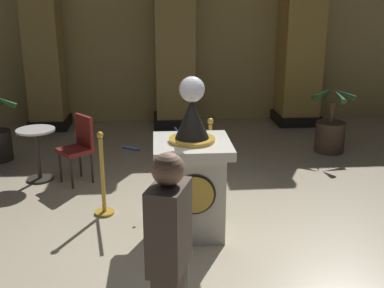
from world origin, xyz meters
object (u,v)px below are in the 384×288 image
at_px(stanchion_far, 103,186).
at_px(potted_palm_right, 330,132).
at_px(bystander_guest, 170,260).
at_px(stanchion_near, 210,169).
at_px(cafe_chair_red, 79,143).
at_px(pedestal_clock, 192,176).
at_px(cafe_table, 37,148).

bearing_deg(stanchion_far, potted_palm_right, 30.81).
xyz_separation_m(potted_palm_right, bystander_guest, (-2.87, -4.67, 0.51)).
distance_m(stanchion_near, cafe_chair_red, 1.90).
bearing_deg(cafe_chair_red, stanchion_far, -68.50).
distance_m(pedestal_clock, potted_palm_right, 3.74).
relative_size(pedestal_clock, potted_palm_right, 1.53).
bearing_deg(pedestal_clock, bystander_guest, -98.83).
bearing_deg(stanchion_far, cafe_chair_red, 111.50).
bearing_deg(stanchion_near, bystander_guest, -101.82).
height_order(potted_palm_right, cafe_chair_red, potted_palm_right).
bearing_deg(stanchion_near, cafe_chair_red, 159.61).
relative_size(pedestal_clock, cafe_table, 2.31).
xyz_separation_m(stanchion_near, cafe_chair_red, (-1.77, 0.66, 0.20)).
bearing_deg(stanchion_near, pedestal_clock, -107.57).
distance_m(pedestal_clock, cafe_table, 2.72).
bearing_deg(bystander_guest, cafe_chair_red, 107.65).
distance_m(stanchion_near, stanchion_far, 1.41).
bearing_deg(pedestal_clock, cafe_table, 139.74).
height_order(stanchion_near, cafe_table, stanchion_near).
relative_size(potted_palm_right, cafe_table, 1.51).
relative_size(pedestal_clock, stanchion_near, 1.65).
xyz_separation_m(stanchion_near, cafe_table, (-2.38, 0.76, 0.11)).
xyz_separation_m(stanchion_far, cafe_table, (-1.04, 1.20, 0.12)).
xyz_separation_m(stanchion_far, potted_palm_right, (3.59, 2.14, -0.02)).
relative_size(potted_palm_right, cafe_chair_red, 1.20).
bearing_deg(stanchion_near, potted_palm_right, 37.18).
bearing_deg(bystander_guest, pedestal_clock, 81.17).
height_order(potted_palm_right, bystander_guest, bystander_guest).
relative_size(stanchion_near, cafe_chair_red, 1.11).
height_order(pedestal_clock, stanchion_near, pedestal_clock).
xyz_separation_m(stanchion_far, bystander_guest, (0.72, -2.53, 0.48)).
bearing_deg(stanchion_far, bystander_guest, -74.07).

